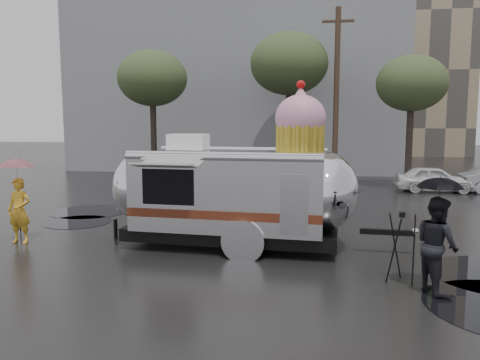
% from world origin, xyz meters
% --- Properties ---
extents(ground, '(120.00, 120.00, 0.00)m').
position_xyz_m(ground, '(0.00, 0.00, 0.00)').
color(ground, black).
rests_on(ground, ground).
extents(puddles, '(16.08, 10.05, 0.01)m').
position_xyz_m(puddles, '(1.42, 0.57, 0.01)').
color(puddles, black).
rests_on(puddles, ground).
extents(grey_building, '(22.00, 12.00, 13.00)m').
position_xyz_m(grey_building, '(-4.00, 24.00, 6.50)').
color(grey_building, slate).
rests_on(grey_building, ground).
extents(utility_pole, '(1.60, 0.28, 9.00)m').
position_xyz_m(utility_pole, '(2.50, 14.00, 4.62)').
color(utility_pole, '#473323').
rests_on(utility_pole, ground).
extents(tree_left, '(3.64, 3.64, 6.95)m').
position_xyz_m(tree_left, '(-7.00, 13.00, 5.48)').
color(tree_left, '#382D26').
rests_on(tree_left, ground).
extents(tree_mid, '(4.20, 4.20, 8.03)m').
position_xyz_m(tree_mid, '(0.00, 15.00, 6.34)').
color(tree_mid, '#382D26').
rests_on(tree_mid, ground).
extents(tree_right, '(3.36, 3.36, 6.42)m').
position_xyz_m(tree_right, '(6.00, 13.00, 5.06)').
color(tree_right, '#382D26').
rests_on(tree_right, ground).
extents(barricade_row, '(4.30, 0.80, 1.00)m').
position_xyz_m(barricade_row, '(-5.55, 9.96, 0.52)').
color(barricade_row, '#473323').
rests_on(barricade_row, ground).
extents(airstream_trailer, '(8.10, 3.20, 4.36)m').
position_xyz_m(airstream_trailer, '(-0.54, 1.10, 1.53)').
color(airstream_trailer, silver).
rests_on(airstream_trailer, ground).
extents(person_left, '(0.64, 0.44, 1.77)m').
position_xyz_m(person_left, '(-6.34, 0.42, 0.88)').
color(person_left, gold).
rests_on(person_left, ground).
extents(umbrella_pink, '(1.13, 1.13, 2.32)m').
position_xyz_m(umbrella_pink, '(-6.34, 0.42, 1.93)').
color(umbrella_pink, '#D0808D').
rests_on(umbrella_pink, ground).
extents(person_right, '(0.76, 1.01, 1.86)m').
position_xyz_m(person_right, '(3.81, -1.68, 0.93)').
color(person_right, black).
rests_on(person_right, ground).
extents(umbrella_black, '(1.03, 1.03, 2.25)m').
position_xyz_m(umbrella_black, '(3.81, -1.68, 1.90)').
color(umbrella_black, black).
rests_on(umbrella_black, ground).
extents(tripod, '(0.58, 0.59, 1.46)m').
position_xyz_m(tripod, '(3.24, -1.21, 0.85)').
color(tripod, black).
rests_on(tripod, ground).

